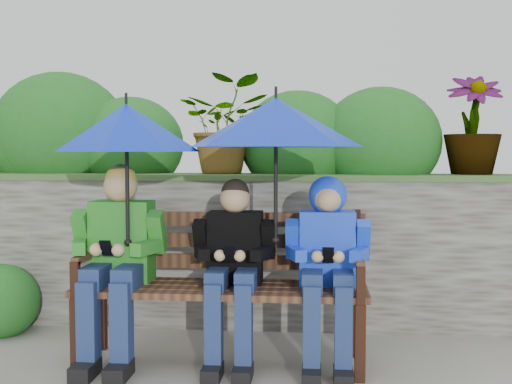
# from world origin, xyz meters

# --- Properties ---
(ground) EXTENTS (60.00, 60.00, 0.00)m
(ground) POSITION_xyz_m (0.00, 0.00, 0.00)
(ground) COLOR slate
(ground) RESTS_ON ground
(garden_backdrop) EXTENTS (8.00, 2.85, 1.81)m
(garden_backdrop) POSITION_xyz_m (-0.10, 1.58, 0.66)
(garden_backdrop) COLOR #4C493F
(garden_backdrop) RESTS_ON ground
(park_bench) EXTENTS (1.61, 0.47, 0.85)m
(park_bench) POSITION_xyz_m (-0.18, -0.04, 0.48)
(park_bench) COLOR black
(park_bench) RESTS_ON ground
(boy_left) EXTENTS (0.51, 0.59, 1.11)m
(boy_left) POSITION_xyz_m (-0.76, -0.11, 0.61)
(boy_left) COLOR #297B20
(boy_left) RESTS_ON ground
(boy_middle) EXTENTS (0.45, 0.52, 1.03)m
(boy_middle) POSITION_xyz_m (-0.11, -0.10, 0.58)
(boy_middle) COLOR black
(boy_middle) RESTS_ON ground
(boy_right) EXTENTS (0.46, 0.56, 1.05)m
(boy_right) POSITION_xyz_m (0.41, -0.09, 0.63)
(boy_right) COLOR blue
(boy_right) RESTS_ON ground
(umbrella_left) EXTENTS (0.82, 0.82, 0.85)m
(umbrella_left) POSITION_xyz_m (-0.69, -0.13, 1.31)
(umbrella_left) COLOR #0827C1
(umbrella_left) RESTS_ON ground
(umbrella_right) EXTENTS (0.95, 0.95, 0.86)m
(umbrella_right) POSITION_xyz_m (0.13, -0.09, 1.34)
(umbrella_right) COLOR #0827C1
(umbrella_right) RESTS_ON ground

